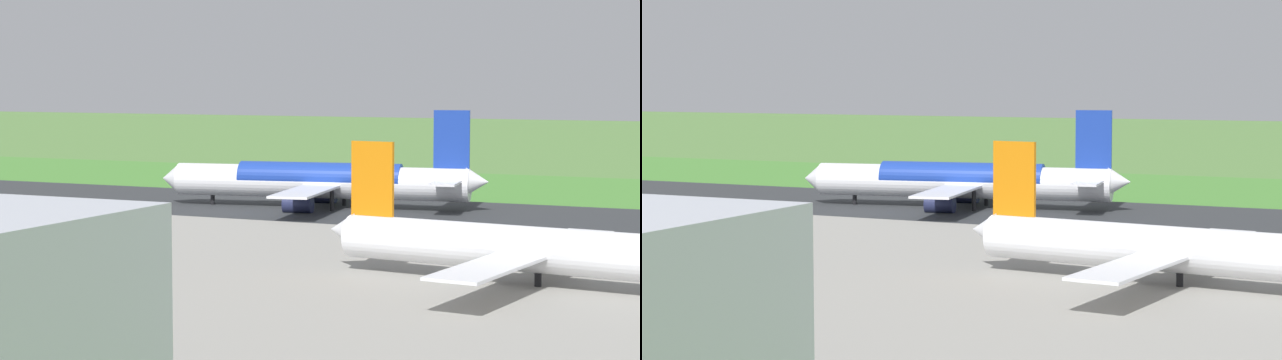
{
  "view_description": "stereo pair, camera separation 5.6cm",
  "coord_description": "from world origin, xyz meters",
  "views": [
    {
      "loc": [
        -76.24,
        171.78,
        20.98
      ],
      "look_at": [
        3.06,
        0.0,
        4.5
      ],
      "focal_mm": 66.79,
      "sensor_mm": 36.0,
      "label": 1
    },
    {
      "loc": [
        -76.29,
        171.76,
        20.98
      ],
      "look_at": [
        3.06,
        0.0,
        4.5
      ],
      "focal_mm": 66.79,
      "sensor_mm": 36.0,
      "label": 2
    }
  ],
  "objects": [
    {
      "name": "traffic_cone_orange",
      "position": [
        17.85,
        -33.49,
        0.28
      ],
      "size": [
        0.4,
        0.4,
        0.55
      ],
      "primitive_type": "cone",
      "color": "orange",
      "rests_on": "ground"
    },
    {
      "name": "grass_verge_foreground",
      "position": [
        0.0,
        -35.85,
        0.02
      ],
      "size": [
        600.0,
        80.0,
        0.04
      ],
      "primitive_type": "cube",
      "color": "#478534",
      "rests_on": "ground"
    },
    {
      "name": "service_car_followme",
      "position": [
        -32.5,
        22.86,
        0.84
      ],
      "size": [
        4.48,
        3.86,
        1.62
      ],
      "color": "#B21914",
      "rests_on": "ground"
    },
    {
      "name": "no_stopping_sign",
      "position": [
        13.08,
        -31.01,
        1.42
      ],
      "size": [
        0.6,
        0.1,
        2.38
      ],
      "color": "slate",
      "rests_on": "ground"
    },
    {
      "name": "ground_plane",
      "position": [
        0.0,
        0.0,
        0.0
      ],
      "size": [
        800.0,
        800.0,
        0.0
      ],
      "primitive_type": "plane",
      "color": "#547F3D"
    },
    {
      "name": "apron_concrete",
      "position": [
        0.0,
        55.38,
        0.03
      ],
      "size": [
        440.0,
        110.0,
        0.05
      ],
      "primitive_type": "cube",
      "color": "gray",
      "rests_on": "ground"
    },
    {
      "name": "airliner_main",
      "position": [
        2.69,
        -0.06,
        4.35
      ],
      "size": [
        53.96,
        44.38,
        15.88
      ],
      "color": "white",
      "rests_on": "ground"
    },
    {
      "name": "runway_asphalt",
      "position": [
        0.0,
        0.0,
        0.03
      ],
      "size": [
        600.0,
        37.59,
        0.06
      ],
      "primitive_type": "cube",
      "color": "#2D3033",
      "rests_on": "ground"
    },
    {
      "name": "airliner_parked_near",
      "position": [
        -46.53,
        55.95,
        3.84
      ],
      "size": [
        48.2,
        39.51,
        14.07
      ],
      "color": "white",
      "rests_on": "ground"
    }
  ]
}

